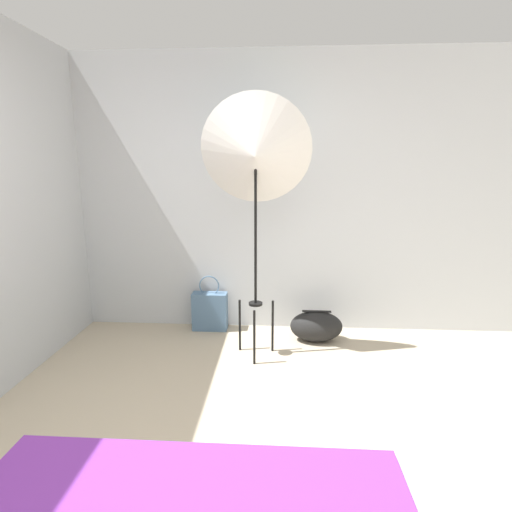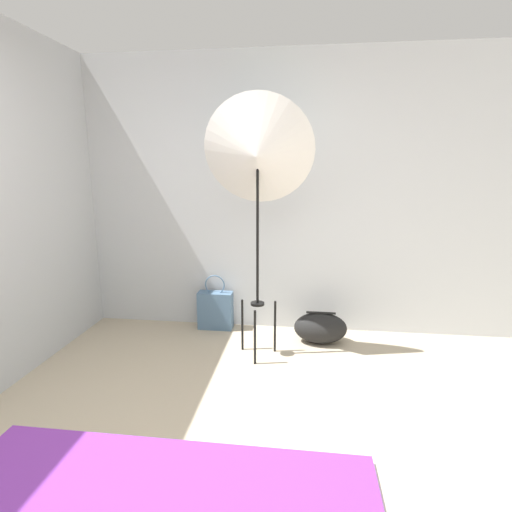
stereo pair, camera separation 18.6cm
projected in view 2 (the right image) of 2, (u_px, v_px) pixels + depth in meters
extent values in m
cube|color=#B7BCC1|center=(253.00, 196.00, 3.80)|extent=(8.00, 0.05, 2.60)
cube|color=#702D8E|center=(164.00, 483.00, 1.47)|extent=(1.56, 0.44, 0.04)
cylinder|color=black|center=(255.00, 338.00, 3.21)|extent=(0.02, 0.02, 0.46)
cylinder|color=black|center=(242.00, 325.00, 3.47)|extent=(0.02, 0.02, 0.46)
cylinder|color=black|center=(275.00, 327.00, 3.43)|extent=(0.02, 0.02, 0.46)
cylinder|color=black|center=(257.00, 304.00, 3.32)|extent=(0.11, 0.11, 0.02)
cylinder|color=black|center=(258.00, 232.00, 3.19)|extent=(0.02, 0.02, 1.22)
cone|color=white|center=(258.00, 153.00, 3.06)|extent=(0.88, 0.45, 0.90)
cube|color=slate|center=(215.00, 310.00, 3.95)|extent=(0.34, 0.14, 0.37)
torus|color=slate|center=(215.00, 285.00, 3.89)|extent=(0.20, 0.01, 0.20)
ellipsoid|color=black|center=(320.00, 328.00, 3.63)|extent=(0.48, 0.28, 0.28)
cube|color=black|center=(321.00, 313.00, 3.60)|extent=(0.26, 0.04, 0.01)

